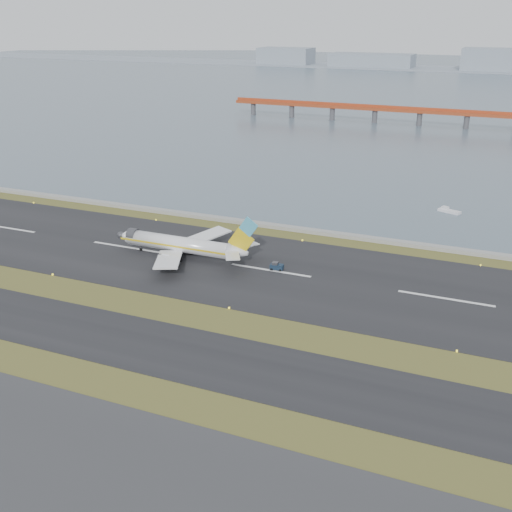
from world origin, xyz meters
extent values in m
plane|color=#424D1B|center=(0.00, 0.00, 0.00)|extent=(1000.00, 1000.00, 0.00)
cube|color=black|center=(0.00, -12.00, 0.05)|extent=(1000.00, 18.00, 0.10)
cube|color=black|center=(0.00, 30.00, 0.05)|extent=(1000.00, 45.00, 0.10)
cube|color=gray|center=(0.00, 60.00, 0.50)|extent=(1000.00, 2.50, 1.00)
cube|color=#495768|center=(0.00, 460.00, 0.00)|extent=(1400.00, 800.00, 1.30)
cube|color=#9F3B1B|center=(20.00, 250.00, 7.50)|extent=(260.00, 5.00, 1.60)
cube|color=#9F3B1B|center=(20.00, 250.00, 9.00)|extent=(260.00, 0.40, 1.40)
cylinder|color=#4C4C51|center=(-76.00, 250.00, 3.00)|extent=(2.80, 2.80, 7.00)
cylinder|color=#4C4C51|center=(20.00, 250.00, 3.00)|extent=(2.80, 2.80, 7.00)
cube|color=#86929F|center=(0.00, 620.00, 0.00)|extent=(1400.00, 80.00, 1.00)
cube|color=#86929F|center=(-220.00, 620.00, 9.00)|extent=(60.00, 35.00, 18.00)
cube|color=#86929F|center=(-120.00, 620.00, 7.00)|extent=(90.00, 35.00, 14.00)
cube|color=#86929F|center=(10.00, 620.00, 11.00)|extent=(70.00, 35.00, 22.00)
cylinder|color=white|center=(-24.12, 29.20, 3.50)|extent=(28.00, 3.80, 3.80)
cone|color=white|center=(-39.72, 29.20, 3.50)|extent=(3.20, 3.80, 3.80)
cone|color=white|center=(-7.92, 29.20, 3.80)|extent=(5.00, 3.80, 3.80)
cube|color=gold|center=(-24.12, 27.28, 3.50)|extent=(31.00, 0.06, 0.45)
cube|color=gold|center=(-24.12, 31.12, 3.50)|extent=(31.00, 0.06, 0.45)
cube|color=white|center=(-21.92, 20.70, 2.80)|extent=(11.31, 15.89, 1.66)
cube|color=white|center=(-21.92, 37.70, 2.80)|extent=(11.31, 15.89, 1.66)
cylinder|color=#3B3B40|center=(-23.62, 23.20, 1.60)|extent=(4.20, 2.10, 2.10)
cylinder|color=#3B3B40|center=(-23.62, 35.20, 1.60)|extent=(4.20, 2.10, 2.10)
cube|color=gold|center=(-7.12, 29.20, 6.70)|extent=(6.80, 0.35, 6.85)
cube|color=#45A2C5|center=(-5.22, 29.20, 10.40)|extent=(4.85, 0.37, 4.90)
cube|color=white|center=(-7.62, 25.40, 4.30)|extent=(5.64, 6.80, 0.22)
cube|color=white|center=(-7.62, 33.00, 4.30)|extent=(5.64, 6.80, 0.22)
cylinder|color=black|center=(-35.12, 29.20, 0.45)|extent=(0.80, 0.28, 0.80)
cylinder|color=black|center=(-22.62, 26.40, 0.55)|extent=(1.00, 0.38, 1.00)
cylinder|color=black|center=(-22.62, 32.00, 0.55)|extent=(1.00, 0.38, 1.00)
cube|color=#132336|center=(1.21, 30.94, 0.86)|extent=(3.24, 2.08, 1.14)
cube|color=#3B3B40|center=(0.83, 30.89, 1.62)|extent=(1.50, 1.58, 0.67)
cylinder|color=black|center=(0.26, 30.05, 0.33)|extent=(0.70, 0.37, 0.67)
cylinder|color=black|center=(0.07, 31.56, 0.33)|extent=(0.70, 0.37, 0.67)
cylinder|color=black|center=(2.34, 30.31, 0.33)|extent=(0.70, 0.37, 0.67)
cylinder|color=black|center=(2.15, 31.82, 0.33)|extent=(0.70, 0.37, 0.67)
cube|color=silver|center=(32.24, 94.36, 0.39)|extent=(7.13, 4.43, 0.88)
cube|color=silver|center=(30.87, 94.88, 1.17)|extent=(2.38, 2.15, 0.88)
camera|label=1|loc=(51.81, -99.09, 56.89)|focal=45.00mm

